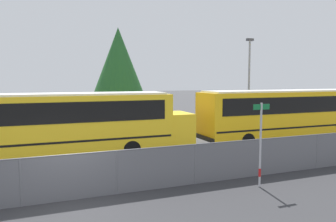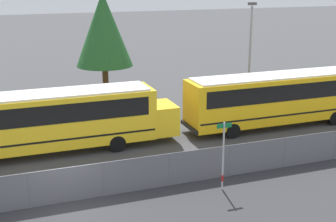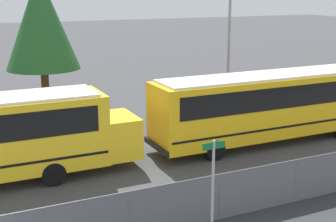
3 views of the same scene
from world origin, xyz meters
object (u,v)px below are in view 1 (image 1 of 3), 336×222
(street_sign, at_px, (260,143))
(school_bus_2, at_px, (60,121))
(school_bus_3, at_px, (289,111))
(light_pole, at_px, (249,79))
(tree_3, at_px, (118,61))

(street_sign, bearing_deg, school_bus_2, 132.17)
(school_bus_3, xyz_separation_m, street_sign, (-7.54, -7.00, -0.29))
(school_bus_2, bearing_deg, light_pole, 20.23)
(school_bus_2, height_order, school_bus_3, same)
(tree_3, bearing_deg, school_bus_2, -119.35)
(school_bus_2, height_order, street_sign, school_bus_2)
(school_bus_3, distance_m, street_sign, 10.29)
(school_bus_3, bearing_deg, light_pole, 80.22)
(school_bus_2, height_order, tree_3, tree_3)
(school_bus_2, distance_m, school_bus_3, 14.09)
(school_bus_3, height_order, street_sign, school_bus_3)
(tree_3, bearing_deg, street_sign, -84.79)
(school_bus_3, bearing_deg, street_sign, -137.16)
(school_bus_2, distance_m, light_pole, 16.21)
(light_pole, distance_m, tree_3, 10.69)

